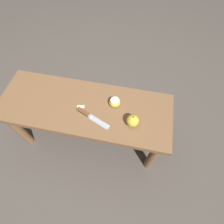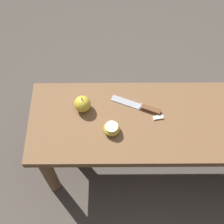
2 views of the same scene
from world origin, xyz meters
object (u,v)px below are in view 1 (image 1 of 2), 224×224
Objects in this scene: knife at (88,115)px; apple_whole at (133,121)px; wooden_bench at (86,113)px; apple_cut at (115,102)px.

apple_whole is (0.28, -0.00, 0.03)m from knife.
apple_cut reaches higher than wooden_bench.
knife is at bearing -53.34° from wooden_bench.
apple_cut is at bearing 61.16° from knife.
wooden_bench is 13.19× the size of apple_whole.
apple_whole is (0.33, -0.06, 0.13)m from wooden_bench.
apple_whole reaches higher than wooden_bench.
apple_cut reaches higher than knife.
apple_whole is 1.20× the size of apple_cut.
wooden_bench is 0.36m from apple_whole.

